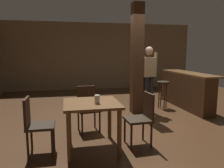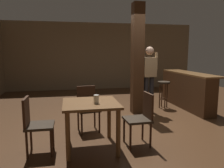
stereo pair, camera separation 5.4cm
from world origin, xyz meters
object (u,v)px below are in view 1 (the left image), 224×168
(standing_person, at_px, (149,75))
(bar_counter, at_px, (185,90))
(chair_west, at_px, (35,123))
(bar_stool_near, at_px, (163,88))
(dining_table, at_px, (92,111))
(napkin_cup, at_px, (97,99))
(chair_east, at_px, (142,116))
(chair_north, at_px, (88,106))

(standing_person, bearing_deg, bar_counter, 13.50)
(chair_west, height_order, bar_stool_near, chair_west)
(dining_table, bearing_deg, bar_stool_near, 44.43)
(chair_west, bearing_deg, bar_stool_near, 35.75)
(napkin_cup, bearing_deg, bar_counter, 38.26)
(dining_table, bearing_deg, napkin_cup, -51.53)
(napkin_cup, bearing_deg, dining_table, 128.47)
(napkin_cup, xyz_separation_m, standing_person, (1.63, 1.97, 0.16))
(standing_person, distance_m, bar_counter, 1.37)
(bar_counter, bearing_deg, chair_west, -150.18)
(standing_person, bearing_deg, chair_east, -114.19)
(bar_stool_near, bearing_deg, napkin_cup, -133.34)
(chair_west, bearing_deg, chair_east, -0.13)
(dining_table, xyz_separation_m, chair_north, (0.02, 0.85, -0.13))
(chair_north, xyz_separation_m, chair_east, (0.84, -0.88, 0.00))
(bar_counter, bearing_deg, napkin_cup, -141.74)
(dining_table, height_order, standing_person, standing_person)
(dining_table, bearing_deg, chair_west, -178.27)
(napkin_cup, relative_size, standing_person, 0.08)
(chair_east, relative_size, standing_person, 0.52)
(bar_counter, bearing_deg, dining_table, -143.73)
(napkin_cup, bearing_deg, chair_west, 175.61)
(standing_person, bearing_deg, bar_stool_near, 33.45)
(napkin_cup, distance_m, standing_person, 2.56)
(chair_east, xyz_separation_m, bar_counter, (2.10, 2.20, 0.01))
(chair_west, bearing_deg, dining_table, 1.73)
(chair_west, bearing_deg, bar_counter, 29.82)
(chair_west, distance_m, napkin_cup, 1.01)
(chair_east, bearing_deg, chair_west, 179.87)
(chair_east, height_order, bar_stool_near, chair_east)
(napkin_cup, bearing_deg, bar_stool_near, 46.66)
(dining_table, distance_m, standing_person, 2.56)
(chair_east, distance_m, standing_person, 2.14)
(dining_table, relative_size, bar_stool_near, 1.18)
(chair_east, height_order, bar_counter, bar_counter)
(bar_stool_near, bearing_deg, chair_north, -148.32)
(chair_west, height_order, bar_counter, bar_counter)
(chair_east, bearing_deg, dining_table, 177.98)
(chair_west, xyz_separation_m, bar_counter, (3.83, 2.19, 0.01))
(dining_table, height_order, chair_west, chair_west)
(dining_table, height_order, bar_stool_near, dining_table)
(chair_north, relative_size, standing_person, 0.52)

